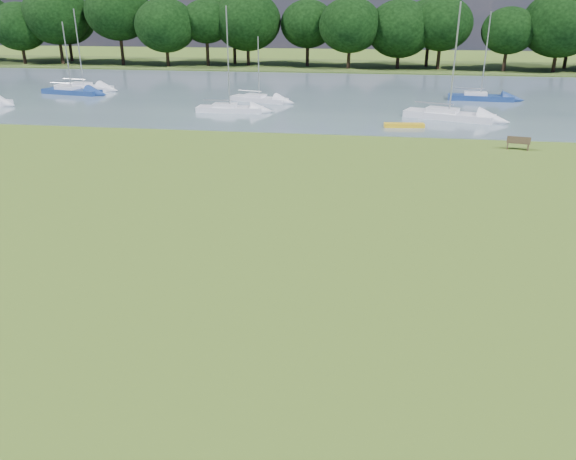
# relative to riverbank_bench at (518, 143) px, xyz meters

# --- Properties ---
(ground) EXTENTS (220.00, 220.00, 0.00)m
(ground) POSITION_rel_riverbank_bench_xyz_m (-12.09, -19.26, -0.45)
(ground) COLOR olive
(river) EXTENTS (220.00, 40.00, 0.10)m
(river) POSITION_rel_riverbank_bench_xyz_m (-12.09, 22.74, -0.45)
(river) COLOR slate
(river) RESTS_ON ground
(far_bank) EXTENTS (220.00, 20.00, 0.40)m
(far_bank) POSITION_rel_riverbank_bench_xyz_m (-12.09, 52.74, -0.45)
(far_bank) COLOR #4C6626
(far_bank) RESTS_ON ground
(riverbank_bench) EXTENTS (1.53, 0.74, 0.91)m
(riverbank_bench) POSITION_rel_riverbank_bench_xyz_m (0.00, 0.00, 0.00)
(riverbank_bench) COLOR brown
(riverbank_bench) RESTS_ON ground
(kayak) EXTENTS (3.17, 1.09, 0.31)m
(kayak) POSITION_rel_riverbank_bench_xyz_m (-7.16, 6.13, -0.25)
(kayak) COLOR yellow
(kayak) RESTS_ON river
(tree_line) EXTENTS (117.36, 9.47, 11.46)m
(tree_line) POSITION_rel_riverbank_bench_xyz_m (-24.99, 48.74, 6.39)
(tree_line) COLOR black
(tree_line) RESTS_ON far_bank
(sailboat_0) EXTENTS (6.80, 3.04, 7.29)m
(sailboat_0) POSITION_rel_riverbank_bench_xyz_m (-41.81, 18.71, 0.05)
(sailboat_0) COLOR navy
(sailboat_0) RESTS_ON river
(sailboat_1) EXTENTS (7.56, 4.48, 9.16)m
(sailboat_1) POSITION_rel_riverbank_bench_xyz_m (-3.43, 10.22, 0.10)
(sailboat_1) COLOR white
(sailboat_1) RESTS_ON river
(sailboat_2) EXTENTS (6.06, 3.50, 6.10)m
(sailboat_2) POSITION_rel_riverbank_bench_xyz_m (-20.95, 16.89, -0.02)
(sailboat_2) COLOR white
(sailboat_2) RESTS_ON river
(sailboat_4) EXTENTS (5.91, 1.78, 8.84)m
(sailboat_4) POSITION_rel_riverbank_bench_xyz_m (-22.37, 10.70, 0.04)
(sailboat_4) COLOR white
(sailboat_4) RESTS_ON river
(sailboat_6) EXTENTS (7.10, 3.41, 8.53)m
(sailboat_6) POSITION_rel_riverbank_bench_xyz_m (-42.11, 21.95, 0.06)
(sailboat_6) COLOR white
(sailboat_6) RESTS_ON river
(sailboat_9) EXTENTS (6.33, 2.20, 8.33)m
(sailboat_9) POSITION_rel_riverbank_bench_xyz_m (0.82, 20.89, 0.08)
(sailboat_9) COLOR navy
(sailboat_9) RESTS_ON river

